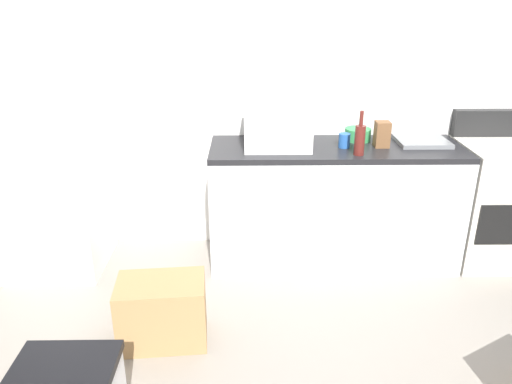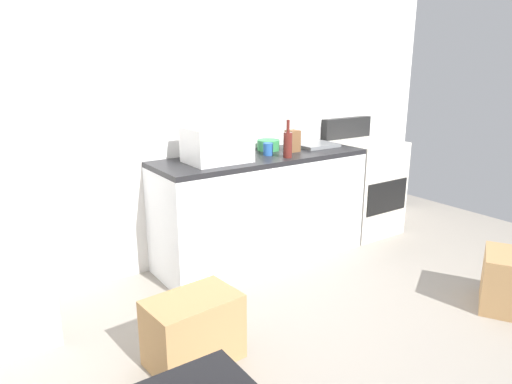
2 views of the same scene
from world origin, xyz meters
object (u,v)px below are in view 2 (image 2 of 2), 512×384
(microwave, at_px, (217,144))
(mixing_bowl, at_px, (268,145))
(knife_block, at_px, (293,141))
(coffee_mug, at_px, (268,149))
(stove_oven, at_px, (362,185))
(wine_bottle, at_px, (288,144))
(cardboard_box_large, at_px, (193,330))

(microwave, height_order, mixing_bowl, microwave)
(knife_block, bearing_deg, coffee_mug, -176.72)
(microwave, distance_m, coffee_mug, 0.48)
(stove_oven, bearing_deg, microwave, -179.01)
(wine_bottle, distance_m, cardboard_box_large, 1.67)
(stove_oven, bearing_deg, wine_bottle, -169.69)
(coffee_mug, distance_m, mixing_bowl, 0.22)
(stove_oven, height_order, microwave, microwave)
(stove_oven, xyz_separation_m, coffee_mug, (-1.17, -0.03, 0.48))
(wine_bottle, xyz_separation_m, knife_block, (0.20, 0.18, -0.02))
(wine_bottle, relative_size, cardboard_box_large, 0.60)
(stove_oven, xyz_separation_m, mixing_bowl, (-1.04, 0.14, 0.48))
(stove_oven, height_order, cardboard_box_large, stove_oven)
(wine_bottle, xyz_separation_m, cardboard_box_large, (-1.25, -0.76, -0.81))
(knife_block, xyz_separation_m, cardboard_box_large, (-1.45, -0.95, -0.79))
(microwave, distance_m, cardboard_box_large, 1.44)
(microwave, distance_m, mixing_bowl, 0.63)
(stove_oven, xyz_separation_m, knife_block, (-0.91, -0.02, 0.52))
(wine_bottle, height_order, mixing_bowl, wine_bottle)
(mixing_bowl, bearing_deg, wine_bottle, -100.44)
(microwave, xyz_separation_m, cardboard_box_large, (-0.71, -0.93, -0.84))
(stove_oven, distance_m, wine_bottle, 1.25)
(stove_oven, xyz_separation_m, wine_bottle, (-1.11, -0.20, 0.54))
(coffee_mug, relative_size, knife_block, 0.56)
(stove_oven, height_order, knife_block, stove_oven)
(stove_oven, distance_m, knife_block, 1.05)
(wine_bottle, xyz_separation_m, mixing_bowl, (0.06, 0.35, -0.06))
(stove_oven, relative_size, cardboard_box_large, 2.19)
(microwave, bearing_deg, stove_oven, 0.99)
(wine_bottle, bearing_deg, coffee_mug, 111.99)
(stove_oven, xyz_separation_m, cardboard_box_large, (-2.35, -0.96, -0.27))
(microwave, height_order, coffee_mug, microwave)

